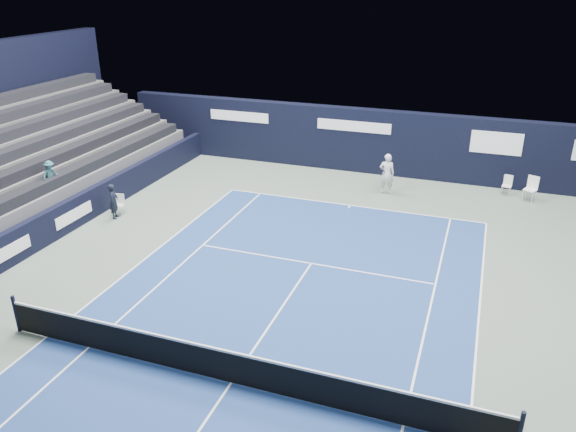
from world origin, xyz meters
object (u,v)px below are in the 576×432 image
line_judge_chair (120,203)px  tennis_net (230,366)px  folding_chair_back_a (508,181)px  folding_chair_back_b (531,187)px  tennis_player (387,174)px

line_judge_chair → tennis_net: tennis_net is taller
folding_chair_back_a → folding_chair_back_b: bearing=-15.7°
line_judge_chair → tennis_net: 11.71m
folding_chair_back_a → line_judge_chair: folding_chair_back_a is taller
line_judge_chair → tennis_player: bearing=22.3°
tennis_net → tennis_player: 13.92m
folding_chair_back_b → line_judge_chair: size_ratio=1.29×
folding_chair_back_a → folding_chair_back_b: folding_chair_back_b is taller
folding_chair_back_a → tennis_player: size_ratio=0.48×
folding_chair_back_a → folding_chair_back_b: size_ratio=0.81×
tennis_net → folding_chair_back_b: bearing=64.7°
folding_chair_back_b → tennis_player: size_ratio=0.59×
folding_chair_back_a → line_judge_chair: size_ratio=1.04×
folding_chair_back_b → tennis_net: size_ratio=0.08×
line_judge_chair → tennis_net: (8.65, -7.90, 0.03)m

